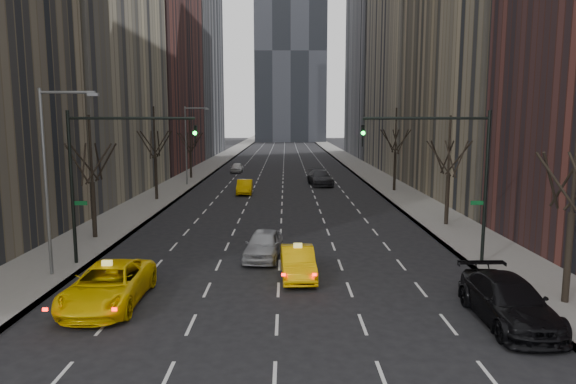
{
  "coord_description": "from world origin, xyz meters",
  "views": [
    {
      "loc": [
        0.33,
        -14.5,
        7.7
      ],
      "look_at": [
        0.47,
        15.04,
        3.5
      ],
      "focal_mm": 32.0,
      "sensor_mm": 36.0,
      "label": 1
    }
  ],
  "objects_px": {
    "taxi_sedan": "(298,262)",
    "parked_suv_black": "(508,301)",
    "taxi_suv": "(108,285)",
    "silver_sedan_ahead": "(264,244)"
  },
  "relations": [
    {
      "from": "taxi_sedan",
      "to": "parked_suv_black",
      "type": "bearing_deg",
      "value": -38.61
    },
    {
      "from": "taxi_suv",
      "to": "silver_sedan_ahead",
      "type": "relative_size",
      "value": 1.31
    },
    {
      "from": "taxi_sedan",
      "to": "silver_sedan_ahead",
      "type": "bearing_deg",
      "value": 115.04
    },
    {
      "from": "taxi_suv",
      "to": "taxi_sedan",
      "type": "height_order",
      "value": "taxi_suv"
    },
    {
      "from": "taxi_suv",
      "to": "taxi_sedan",
      "type": "relative_size",
      "value": 1.34
    },
    {
      "from": "parked_suv_black",
      "to": "taxi_sedan",
      "type": "bearing_deg",
      "value": 143.67
    },
    {
      "from": "silver_sedan_ahead",
      "to": "parked_suv_black",
      "type": "height_order",
      "value": "parked_suv_black"
    },
    {
      "from": "parked_suv_black",
      "to": "silver_sedan_ahead",
      "type": "bearing_deg",
      "value": 136.19
    },
    {
      "from": "taxi_suv",
      "to": "parked_suv_black",
      "type": "xyz_separation_m",
      "value": [
        15.87,
        -1.99,
        0.01
      ]
    },
    {
      "from": "taxi_sedan",
      "to": "silver_sedan_ahead",
      "type": "relative_size",
      "value": 0.97
    }
  ]
}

